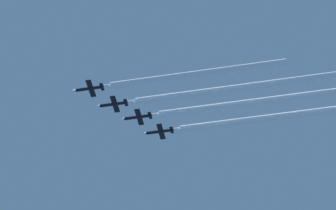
# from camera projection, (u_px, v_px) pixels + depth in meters

# --- Properties ---
(jet_lead) EXTENTS (7.62, 11.10, 2.67)m
(jet_lead) POSITION_uv_depth(u_px,v_px,m) (89.00, 89.00, 263.91)
(jet_lead) COLOR black
(jet_second_echelon) EXTENTS (7.62, 11.10, 2.67)m
(jet_second_echelon) POSITION_uv_depth(u_px,v_px,m) (113.00, 104.00, 267.69)
(jet_second_echelon) COLOR black
(jet_third_echelon) EXTENTS (7.62, 11.10, 2.67)m
(jet_third_echelon) POSITION_uv_depth(u_px,v_px,m) (137.00, 117.00, 270.85)
(jet_third_echelon) COLOR black
(jet_fourth_echelon) EXTENTS (7.62, 11.10, 2.67)m
(jet_fourth_echelon) POSITION_uv_depth(u_px,v_px,m) (159.00, 132.00, 274.68)
(jet_fourth_echelon) COLOR black
(smoke_trail_lead) EXTENTS (2.18, 58.85, 2.18)m
(smoke_trail_lead) POSITION_uv_depth(u_px,v_px,m) (194.00, 74.00, 259.50)
(smoke_trail_lead) COLOR white
(smoke_trail_second_echelon) EXTENTS (2.18, 69.70, 2.18)m
(smoke_trail_second_echelon) POSITION_uv_depth(u_px,v_px,m) (233.00, 88.00, 262.58)
(smoke_trail_second_echelon) COLOR white
(smoke_trail_third_echelon) EXTENTS (2.18, 65.41, 2.18)m
(smoke_trail_third_echelon) POSITION_uv_depth(u_px,v_px,m) (250.00, 102.00, 266.02)
(smoke_trail_third_echelon) COLOR white
(smoke_trail_fourth_echelon) EXTENTS (2.18, 58.47, 2.18)m
(smoke_trail_fourth_echelon) POSITION_uv_depth(u_px,v_px,m) (260.00, 119.00, 270.29)
(smoke_trail_fourth_echelon) COLOR white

